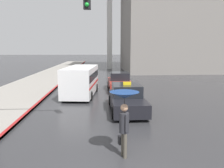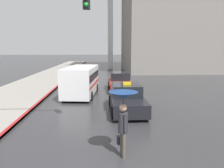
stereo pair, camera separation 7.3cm
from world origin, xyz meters
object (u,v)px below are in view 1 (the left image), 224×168
(traffic_light, at_px, (27,29))
(monument_cross, at_px, (109,5))
(pedestrian_with_umbrella, at_px, (124,107))
(sedan_red, at_px, (119,82))
(taxi, at_px, (127,99))
(ambulance_van, at_px, (81,80))

(traffic_light, xyz_separation_m, monument_cross, (4.77, 31.29, 7.04))
(pedestrian_with_umbrella, bearing_deg, sedan_red, -16.97)
(traffic_light, bearing_deg, taxi, 37.92)
(sedan_red, distance_m, ambulance_van, 3.68)
(sedan_red, height_order, monument_cross, monument_cross)
(sedan_red, height_order, traffic_light, traffic_light)
(ambulance_van, bearing_deg, pedestrian_with_umbrella, 108.15)
(sedan_red, relative_size, monument_cross, 0.21)
(sedan_red, bearing_deg, ambulance_van, 31.64)
(sedan_red, bearing_deg, traffic_light, 65.08)
(sedan_red, xyz_separation_m, monument_cross, (0.28, 21.62, 10.60))
(taxi, distance_m, ambulance_van, 5.31)
(taxi, xyz_separation_m, pedestrian_with_umbrella, (-0.80, -5.47, 0.98))
(traffic_light, bearing_deg, ambulance_van, 79.81)
(pedestrian_with_umbrella, xyz_separation_m, traffic_light, (-3.51, 2.12, 2.59))
(taxi, bearing_deg, sedan_red, -91.66)
(ambulance_van, relative_size, traffic_light, 0.92)
(pedestrian_with_umbrella, distance_m, monument_cross, 34.79)
(taxi, distance_m, monument_cross, 29.89)
(ambulance_van, bearing_deg, monument_cross, -92.10)
(sedan_red, xyz_separation_m, ambulance_van, (-3.10, -1.91, 0.52))
(ambulance_van, relative_size, pedestrian_with_umbrella, 2.60)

